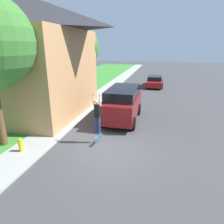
{
  "coord_description": "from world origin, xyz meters",
  "views": [
    {
      "loc": [
        2.28,
        -8.33,
        4.75
      ],
      "look_at": [
        -0.27,
        2.13,
        1.19
      ],
      "focal_mm": 32.0,
      "sensor_mm": 36.0,
      "label": 1
    }
  ],
  "objects_px": {
    "lawn_tree_far": "(76,48)",
    "fire_hydrant": "(21,145)",
    "skateboarder": "(97,113)",
    "skateboard": "(99,138)",
    "suv_parked": "(123,103)",
    "car_down_street": "(155,81)"
  },
  "relations": [
    {
      "from": "lawn_tree_far",
      "to": "fire_hydrant",
      "type": "bearing_deg",
      "value": -83.06
    },
    {
      "from": "skateboarder",
      "to": "fire_hydrant",
      "type": "distance_m",
      "value": 3.83
    },
    {
      "from": "lawn_tree_far",
      "to": "skateboard",
      "type": "height_order",
      "value": "lawn_tree_far"
    },
    {
      "from": "skateboarder",
      "to": "fire_hydrant",
      "type": "bearing_deg",
      "value": -149.61
    },
    {
      "from": "suv_parked",
      "to": "fire_hydrant",
      "type": "xyz_separation_m",
      "value": [
        -3.73,
        -5.48,
        -0.76
      ]
    },
    {
      "from": "lawn_tree_far",
      "to": "car_down_street",
      "type": "relative_size",
      "value": 1.42
    },
    {
      "from": "lawn_tree_far",
      "to": "fire_hydrant",
      "type": "relative_size",
      "value": 9.9
    },
    {
      "from": "skateboard",
      "to": "lawn_tree_far",
      "type": "bearing_deg",
      "value": 119.12
    },
    {
      "from": "lawn_tree_far",
      "to": "car_down_street",
      "type": "xyz_separation_m",
      "value": [
        6.53,
        8.33,
        -3.98
      ]
    },
    {
      "from": "skateboarder",
      "to": "skateboard",
      "type": "xyz_separation_m",
      "value": [
        0.07,
        -0.08,
        -1.28
      ]
    },
    {
      "from": "car_down_street",
      "to": "skateboard",
      "type": "relative_size",
      "value": 5.59
    },
    {
      "from": "car_down_street",
      "to": "suv_parked",
      "type": "bearing_deg",
      "value": -97.45
    },
    {
      "from": "lawn_tree_far",
      "to": "suv_parked",
      "type": "relative_size",
      "value": 1.39
    },
    {
      "from": "suv_parked",
      "to": "car_down_street",
      "type": "height_order",
      "value": "suv_parked"
    },
    {
      "from": "lawn_tree_far",
      "to": "skateboard",
      "type": "xyz_separation_m",
      "value": [
        4.39,
        -7.87,
        -4.3
      ]
    },
    {
      "from": "suv_parked",
      "to": "skateboard",
      "type": "distance_m",
      "value": 3.85
    },
    {
      "from": "skateboarder",
      "to": "skateboard",
      "type": "bearing_deg",
      "value": -49.91
    },
    {
      "from": "car_down_street",
      "to": "fire_hydrant",
      "type": "height_order",
      "value": "car_down_street"
    },
    {
      "from": "fire_hydrant",
      "to": "lawn_tree_far",
      "type": "bearing_deg",
      "value": 96.94
    },
    {
      "from": "lawn_tree_far",
      "to": "car_down_street",
      "type": "height_order",
      "value": "lawn_tree_far"
    },
    {
      "from": "lawn_tree_far",
      "to": "skateboarder",
      "type": "distance_m",
      "value": 9.4
    },
    {
      "from": "car_down_street",
      "to": "skateboarder",
      "type": "relative_size",
      "value": 2.31
    }
  ]
}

